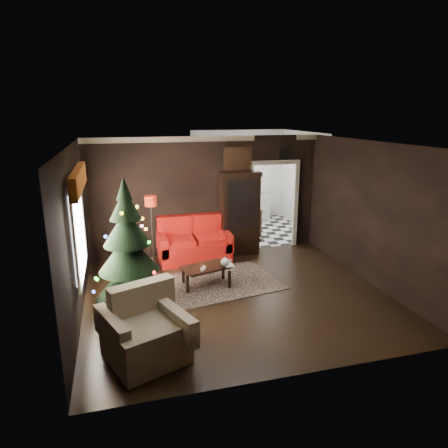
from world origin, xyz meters
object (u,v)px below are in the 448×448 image
object	(u,v)px
loveseat	(194,240)
floor_lamp	(152,233)
christmas_tree	(128,249)
armchair	(145,329)
curio_cabinet	(239,215)
wall_clock	(285,153)
teapot	(225,262)
kitchen_table	(246,221)
coffee_table	(206,276)

from	to	relation	value
loveseat	floor_lamp	size ratio (longest dim) A/B	1.05
christmas_tree	armchair	xyz separation A→B (m)	(0.12, -1.72, -0.59)
curio_cabinet	wall_clock	bearing A→B (deg)	8.53
curio_cabinet	teapot	world-z (taller)	curio_cabinet
teapot	kitchen_table	xyz separation A→B (m)	(1.50, 3.24, -0.13)
armchair	teapot	world-z (taller)	armchair
christmas_tree	coffee_table	xyz separation A→B (m)	(1.47, 0.45, -0.84)
teapot	wall_clock	world-z (taller)	wall_clock
christmas_tree	coffee_table	bearing A→B (deg)	16.91
curio_cabinet	christmas_tree	xyz separation A→B (m)	(-2.67, -2.15, 0.10)
teapot	wall_clock	distance (m)	3.42
curio_cabinet	teapot	size ratio (longest dim) A/B	9.78
curio_cabinet	christmas_tree	world-z (taller)	christmas_tree
curio_cabinet	coffee_table	bearing A→B (deg)	-125.36
wall_clock	loveseat	bearing A→B (deg)	-170.34
floor_lamp	armchair	distance (m)	3.36
christmas_tree	wall_clock	distance (m)	4.71
floor_lamp	coffee_table	xyz separation A→B (m)	(0.91, -1.14, -0.62)
curio_cabinet	coffee_table	xyz separation A→B (m)	(-1.21, -1.70, -0.74)
christmas_tree	wall_clock	size ratio (longest dim) A/B	7.35
armchair	kitchen_table	bearing A→B (deg)	37.60
loveseat	wall_clock	world-z (taller)	wall_clock
teapot	armchair	bearing A→B (deg)	-129.56
loveseat	teapot	xyz separation A→B (m)	(0.30, -1.59, 0.01)
curio_cabinet	kitchen_table	world-z (taller)	curio_cabinet
curio_cabinet	kitchen_table	xyz separation A→B (m)	(0.65, 1.43, -0.57)
armchair	kitchen_table	world-z (taller)	armchair
armchair	wall_clock	size ratio (longest dim) A/B	3.27
floor_lamp	kitchen_table	size ratio (longest dim) A/B	2.16
christmas_tree	curio_cabinet	bearing A→B (deg)	38.78
christmas_tree	armchair	world-z (taller)	christmas_tree
loveseat	wall_clock	bearing A→B (deg)	9.66
armchair	coffee_table	distance (m)	2.56
floor_lamp	kitchen_table	bearing A→B (deg)	35.70
floor_lamp	coffee_table	bearing A→B (deg)	-51.33
loveseat	teapot	distance (m)	1.62
curio_cabinet	floor_lamp	world-z (taller)	curio_cabinet
kitchen_table	wall_clock	bearing A→B (deg)	-66.25
armchair	kitchen_table	distance (m)	6.20
teapot	floor_lamp	bearing A→B (deg)	135.51
coffee_table	loveseat	bearing A→B (deg)	87.74
wall_clock	kitchen_table	world-z (taller)	wall_clock
curio_cabinet	coffee_table	world-z (taller)	curio_cabinet
loveseat	teapot	size ratio (longest dim) A/B	8.75
loveseat	kitchen_table	size ratio (longest dim) A/B	2.27
coffee_table	teapot	xyz separation A→B (m)	(0.36, -0.11, 0.29)
christmas_tree	teapot	distance (m)	1.93
curio_cabinet	armchair	size ratio (longest dim) A/B	1.82
loveseat	coffee_table	xyz separation A→B (m)	(-0.06, -1.48, -0.29)
floor_lamp	christmas_tree	xyz separation A→B (m)	(-0.55, -1.59, 0.22)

